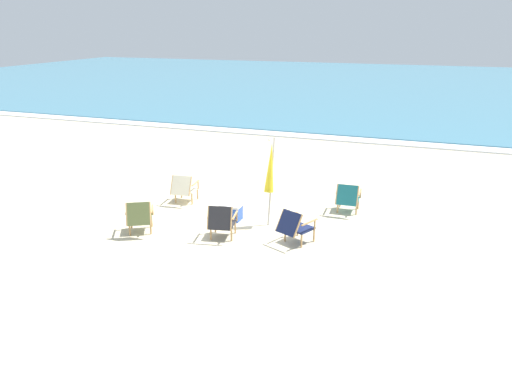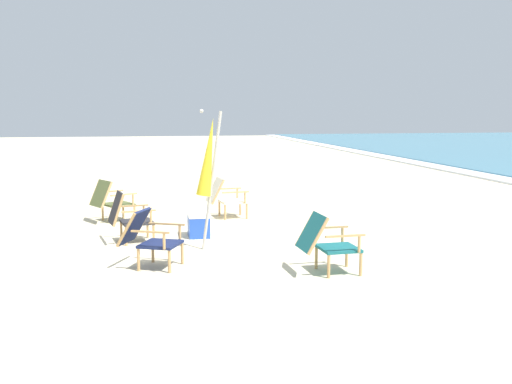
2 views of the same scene
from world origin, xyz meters
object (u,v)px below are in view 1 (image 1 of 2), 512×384
object	(u,v)px
beach_chair_back_left	(222,221)
beach_chair_front_left	(348,197)
beach_chair_front_right	(184,188)
beach_chair_mid_center	(139,216)
cooler_box	(231,212)
beach_chair_back_right	(295,226)
umbrella_furled_yellow	(270,168)

from	to	relation	value
beach_chair_back_left	beach_chair_front_left	world-z (taller)	beach_chair_back_left
beach_chair_front_right	beach_chair_front_left	xyz separation A→B (m)	(4.23, 0.74, -0.00)
beach_chair_mid_center	cooler_box	bearing A→B (deg)	43.01
beach_chair_back_right	beach_chair_front_left	size ratio (longest dim) A/B	1.19
beach_chair_back_right	cooler_box	bearing A→B (deg)	155.54
beach_chair_mid_center	cooler_box	distance (m)	2.23
beach_chair_back_left	cooler_box	size ratio (longest dim) A/B	1.67
beach_chair_mid_center	beach_chair_back_right	bearing A→B (deg)	11.01
beach_chair_front_left	cooler_box	size ratio (longest dim) A/B	1.60
beach_chair_mid_center	beach_chair_back_left	distance (m)	1.90
beach_chair_mid_center	beach_chair_front_right	size ratio (longest dim) A/B	1.14
umbrella_furled_yellow	cooler_box	size ratio (longest dim) A/B	4.31
beach_chair_back_left	cooler_box	bearing A→B (deg)	102.25
beach_chair_back_left	beach_chair_front_left	distance (m)	3.47
beach_chair_mid_center	beach_chair_front_right	bearing A→B (deg)	90.40
beach_chair_back_right	umbrella_furled_yellow	distance (m)	1.58
beach_chair_back_left	umbrella_furled_yellow	distance (m)	1.71
beach_chair_back_right	cooler_box	world-z (taller)	beach_chair_back_right
beach_chair_back_right	beach_chair_front_left	bearing A→B (deg)	71.50
beach_chair_front_right	beach_chair_back_left	bearing A→B (deg)	-43.91
beach_chair_front_left	beach_chair_back_left	bearing A→B (deg)	-132.48
beach_chair_back_left	umbrella_furled_yellow	xyz separation A→B (m)	(0.72, 1.22, 0.95)
beach_chair_mid_center	cooler_box	xyz separation A→B (m)	(1.62, 1.51, -0.23)
beach_chair_mid_center	beach_chair_front_left	world-z (taller)	beach_chair_mid_center
beach_chair_front_left	beach_chair_back_right	bearing A→B (deg)	-108.50
beach_chair_back_left	beach_chair_back_right	bearing A→B (deg)	11.14
beach_chair_back_right	cooler_box	xyz separation A→B (m)	(-1.84, 0.84, -0.22)
umbrella_furled_yellow	cooler_box	distance (m)	1.53
beach_chair_back_left	umbrella_furled_yellow	size ratio (longest dim) A/B	0.39
beach_chair_back_right	beach_chair_front_left	world-z (taller)	beach_chair_front_left
cooler_box	beach_chair_front_right	bearing A→B (deg)	157.92
beach_chair_mid_center	beach_chair_front_right	xyz separation A→B (m)	(-0.02, 2.17, -0.00)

